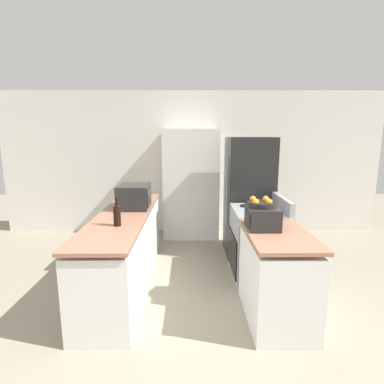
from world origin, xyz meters
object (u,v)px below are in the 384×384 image
microwave (134,196)px  fruit_bowl (261,203)px  pantry_cabinet (191,184)px  wine_bottle (117,215)px  stove (258,243)px  refrigerator (248,197)px  toaster_oven (262,217)px

microwave → fruit_bowl: fruit_bowl is taller
microwave → fruit_bowl: 1.66m
pantry_cabinet → microwave: bearing=-116.5°
wine_bottle → fruit_bowl: bearing=-2.3°
stove → microwave: size_ratio=2.23×
pantry_cabinet → microwave: pantry_cabinet is taller
wine_bottle → fruit_bowl: fruit_bowl is taller
refrigerator → wine_bottle: size_ratio=5.83×
microwave → toaster_oven: bearing=-30.6°
stove → fruit_bowl: fruit_bowl is taller
microwave → toaster_oven: microwave is taller
microwave → toaster_oven: size_ratio=1.23×
stove → pantry_cabinet: bearing=118.1°
wine_bottle → fruit_bowl: 1.47m
pantry_cabinet → toaster_oven: pantry_cabinet is taller
pantry_cabinet → wine_bottle: size_ratio=6.24×
microwave → pantry_cabinet: bearing=63.5°
refrigerator → microwave: bearing=-156.8°
stove → toaster_oven: (-0.14, -0.74, 0.54)m
microwave → wine_bottle: wine_bottle is taller
stove → wine_bottle: (-1.63, -0.66, 0.55)m
microwave → toaster_oven: 1.69m
stove → toaster_oven: 0.93m
refrigerator → fruit_bowl: bearing=-96.6°
stove → fruit_bowl: size_ratio=3.87×
wine_bottle → toaster_oven: bearing=-2.9°
pantry_cabinet → fruit_bowl: bearing=-73.4°
pantry_cabinet → fruit_bowl: 2.43m
pantry_cabinet → toaster_oven: size_ratio=4.99×
pantry_cabinet → wine_bottle: 2.39m
pantry_cabinet → wine_bottle: pantry_cabinet is taller
pantry_cabinet → toaster_oven: 2.44m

